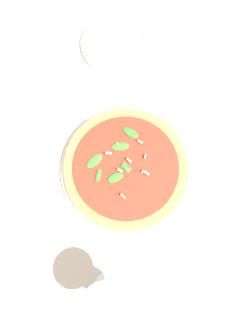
# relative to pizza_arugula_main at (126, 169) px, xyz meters

# --- Properties ---
(ground_plane) EXTENTS (6.00, 6.00, 0.00)m
(ground_plane) POSITION_rel_pizza_arugula_main_xyz_m (0.02, 0.01, -0.02)
(ground_plane) COLOR beige
(pizza_arugula_main) EXTENTS (0.30, 0.30, 0.05)m
(pizza_arugula_main) POSITION_rel_pizza_arugula_main_xyz_m (0.00, 0.00, 0.00)
(pizza_arugula_main) COLOR white
(pizza_arugula_main) RESTS_ON ground_plane
(wine_glass) EXTENTS (0.09, 0.09, 0.16)m
(wine_glass) POSITION_rel_pizza_arugula_main_xyz_m (-0.27, 0.00, 0.09)
(wine_glass) COLOR white
(wine_glass) RESTS_ON ground_plane
(side_plate_white) EXTENTS (0.17, 0.17, 0.02)m
(side_plate_white) POSITION_rel_pizza_arugula_main_xyz_m (0.31, 0.06, -0.01)
(side_plate_white) COLOR white
(side_plate_white) RESTS_ON ground_plane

